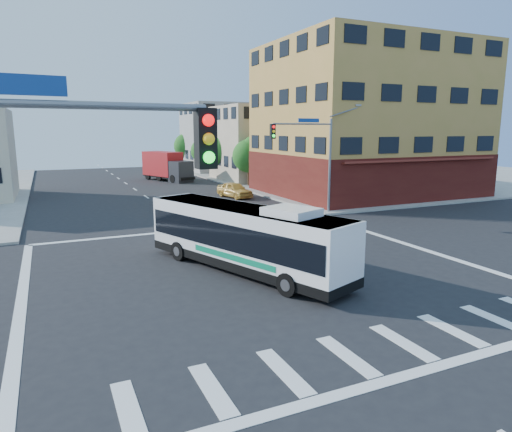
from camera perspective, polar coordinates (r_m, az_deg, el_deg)
name	(u,v)px	position (r m, az deg, el deg)	size (l,w,h in m)	color
ground	(259,272)	(20.49, 0.39, -6.96)	(120.00, 120.00, 0.00)	black
sidewalk_ne	(376,172)	(68.44, 14.78, 5.29)	(50.00, 50.00, 0.15)	gray
corner_building_ne	(366,133)	(45.87, 13.59, 10.07)	(18.10, 15.44, 14.00)	#B98642
building_east_near	(267,143)	(57.51, 1.44, 9.08)	(12.06, 10.06, 9.00)	#BDAC90
building_east_far	(227,137)	(70.35, -3.64, 9.79)	(12.06, 10.06, 10.00)	gray
signal_mast_ne	(311,147)	(33.20, 6.95, 8.55)	(7.91, 1.13, 8.07)	slate
street_tree_a	(250,154)	(49.92, -0.77, 7.77)	(3.60, 3.60, 5.53)	#332412
street_tree_b	(224,149)	(57.32, -4.04, 8.30)	(3.80, 3.80, 5.79)	#332412
street_tree_c	(204,149)	(64.87, -6.56, 8.29)	(3.40, 3.40, 5.29)	#332412
street_tree_d	(188,144)	(72.50, -8.56, 8.83)	(4.00, 4.00, 6.03)	#332412
transit_bus	(245,237)	(20.18, -1.44, -2.63)	(6.00, 10.92, 3.20)	black
box_truck	(167,167)	(57.13, -11.06, 6.05)	(4.94, 8.04, 3.50)	#222327
parked_car	(235,190)	(42.38, -2.69, 3.29)	(1.67, 4.14, 1.41)	gold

